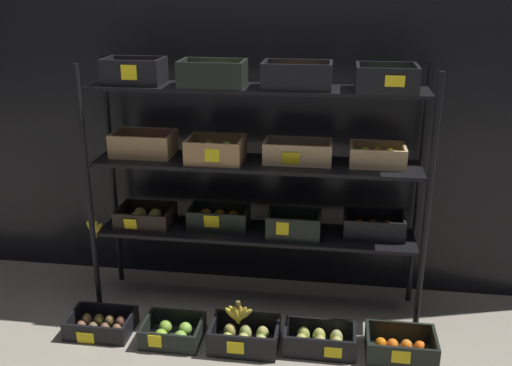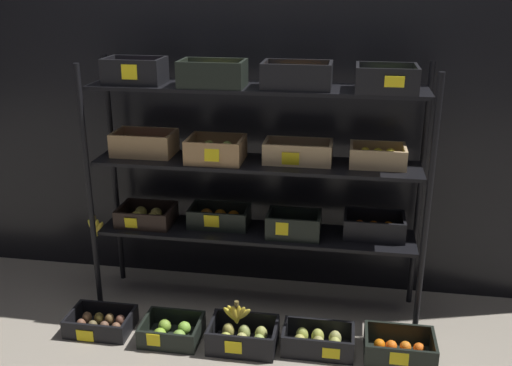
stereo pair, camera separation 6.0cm
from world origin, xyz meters
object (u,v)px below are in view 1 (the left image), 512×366
(crate_ground_tangerine, at_px, (400,348))
(banana_bunch_loose, at_px, (238,314))
(crate_ground_pear, at_px, (245,337))
(crate_ground_right_pear, at_px, (320,340))
(crate_ground_apple_green, at_px, (173,333))
(display_rack, at_px, (255,158))
(crate_ground_kiwi, at_px, (101,325))

(crate_ground_tangerine, xyz_separation_m, banana_bunch_loose, (-0.86, -0.04, 0.15))
(crate_ground_pear, relative_size, crate_ground_tangerine, 1.00)
(crate_ground_right_pear, height_order, crate_ground_tangerine, crate_ground_tangerine)
(crate_ground_pear, bearing_deg, crate_ground_right_pear, 4.62)
(crate_ground_apple_green, height_order, crate_ground_pear, crate_ground_pear)
(crate_ground_tangerine, bearing_deg, crate_ground_right_pear, 179.99)
(crate_ground_pear, height_order, banana_bunch_loose, banana_bunch_loose)
(display_rack, height_order, crate_ground_pear, display_rack)
(crate_ground_apple_green, relative_size, crate_ground_pear, 0.88)
(display_rack, distance_m, crate_ground_kiwi, 1.27)
(display_rack, xyz_separation_m, crate_ground_kiwi, (-0.81, -0.41, -0.89))
(crate_ground_right_pear, relative_size, banana_bunch_loose, 2.33)
(crate_ground_kiwi, distance_m, crate_ground_pear, 0.82)
(crate_ground_right_pear, xyz_separation_m, banana_bunch_loose, (-0.43, -0.04, 0.14))
(display_rack, relative_size, crate_ground_tangerine, 5.42)
(banana_bunch_loose, bearing_deg, crate_ground_tangerine, 2.43)
(display_rack, xyz_separation_m, crate_ground_apple_green, (-0.39, -0.43, -0.88))
(crate_ground_kiwi, height_order, banana_bunch_loose, banana_bunch_loose)
(crate_ground_kiwi, xyz_separation_m, crate_ground_apple_green, (0.42, -0.02, 0.00))
(crate_ground_kiwi, relative_size, crate_ground_pear, 0.98)
(display_rack, distance_m, crate_ground_tangerine, 1.28)
(crate_ground_tangerine, bearing_deg, crate_ground_apple_green, -178.67)
(display_rack, xyz_separation_m, crate_ground_right_pear, (0.41, -0.40, -0.88))
(crate_ground_pear, bearing_deg, crate_ground_apple_green, 179.48)
(crate_ground_kiwi, relative_size, banana_bunch_loose, 2.19)
(display_rack, distance_m, crate_ground_apple_green, 1.06)
(crate_ground_tangerine, bearing_deg, crate_ground_pear, -177.76)
(banana_bunch_loose, bearing_deg, crate_ground_right_pear, 4.80)
(crate_ground_kiwi, height_order, crate_ground_tangerine, crate_ground_tangerine)
(banana_bunch_loose, bearing_deg, crate_ground_apple_green, 178.76)
(crate_ground_tangerine, relative_size, banana_bunch_loose, 2.23)
(crate_ground_apple_green, relative_size, crate_ground_tangerine, 0.88)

